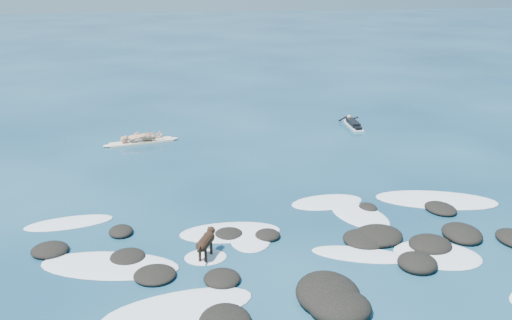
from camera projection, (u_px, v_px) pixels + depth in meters
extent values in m
plane|color=#0A2642|center=(259.00, 238.00, 15.73)|extent=(160.00, 160.00, 0.00)
ellipsoid|color=black|center=(364.00, 239.00, 15.49)|extent=(1.31, 1.37, 0.32)
ellipsoid|color=black|center=(509.00, 235.00, 15.83)|extent=(0.71, 0.77, 0.16)
ellipsoid|color=black|center=(229.00, 234.00, 15.88)|extent=(0.81, 0.79, 0.20)
ellipsoid|color=black|center=(50.00, 250.00, 14.93)|extent=(0.98, 0.93, 0.30)
ellipsoid|color=black|center=(378.00, 236.00, 15.68)|extent=(1.74, 1.64, 0.38)
ellipsoid|color=black|center=(340.00, 307.00, 12.33)|extent=(1.69, 1.62, 0.56)
ellipsoid|color=black|center=(368.00, 207.00, 17.59)|extent=(0.66, 0.76, 0.21)
ellipsoid|color=black|center=(155.00, 275.00, 13.75)|extent=(1.08, 1.04, 0.26)
ellipsoid|color=black|center=(417.00, 263.00, 14.22)|extent=(0.99, 1.03, 0.41)
ellipsoid|color=black|center=(430.00, 245.00, 15.18)|extent=(1.50, 1.47, 0.36)
ellipsoid|color=black|center=(222.00, 278.00, 13.57)|extent=(1.13, 1.15, 0.30)
ellipsoid|color=black|center=(128.00, 257.00, 14.61)|extent=(1.04, 1.05, 0.24)
ellipsoid|color=black|center=(462.00, 234.00, 15.79)|extent=(1.12, 1.33, 0.39)
ellipsoid|color=black|center=(441.00, 209.00, 17.47)|extent=(1.13, 1.29, 0.28)
ellipsoid|color=black|center=(328.00, 294.00, 12.81)|extent=(1.59, 1.91, 0.60)
ellipsoid|color=black|center=(121.00, 231.00, 15.98)|extent=(0.76, 0.86, 0.26)
ellipsoid|color=black|center=(268.00, 235.00, 15.76)|extent=(0.84, 0.85, 0.27)
ellipsoid|color=white|center=(69.00, 223.00, 16.63)|extent=(2.64, 1.35, 0.12)
ellipsoid|color=white|center=(360.00, 255.00, 14.82)|extent=(2.70, 1.70, 0.12)
ellipsoid|color=white|center=(230.00, 232.00, 16.05)|extent=(2.88, 1.34, 0.12)
ellipsoid|color=white|center=(436.00, 200.00, 18.25)|extent=(4.13, 2.57, 0.12)
ellipsoid|color=white|center=(360.00, 215.00, 17.16)|extent=(2.03, 2.59, 0.12)
ellipsoid|color=white|center=(327.00, 202.00, 18.08)|extent=(2.49, 1.48, 0.12)
ellipsoid|color=white|center=(437.00, 255.00, 14.81)|extent=(2.69, 2.34, 0.12)
ellipsoid|color=white|center=(110.00, 266.00, 14.28)|extent=(3.80, 2.25, 0.12)
ellipsoid|color=white|center=(250.00, 239.00, 15.64)|extent=(1.33, 1.72, 0.12)
ellipsoid|color=white|center=(179.00, 308.00, 12.51)|extent=(3.62, 2.04, 0.12)
ellipsoid|color=white|center=(206.00, 257.00, 14.69)|extent=(1.10, 0.90, 0.12)
cube|color=beige|center=(141.00, 142.00, 24.06)|extent=(2.70, 1.15, 0.09)
ellipsoid|color=beige|center=(172.00, 139.00, 24.53)|extent=(0.58, 0.42, 0.10)
ellipsoid|color=beige|center=(109.00, 146.00, 23.59)|extent=(0.58, 0.42, 0.10)
imported|color=tan|center=(140.00, 121.00, 23.77)|extent=(0.55, 0.71, 1.72)
cube|color=white|center=(353.00, 126.00, 26.52)|extent=(0.48, 1.98, 0.07)
ellipsoid|color=white|center=(347.00, 120.00, 27.44)|extent=(0.24, 0.43, 0.07)
cube|color=black|center=(353.00, 123.00, 26.47)|extent=(0.38, 1.22, 0.20)
sphere|color=tan|center=(349.00, 117.00, 27.09)|extent=(0.21, 0.21, 0.21)
cylinder|color=black|center=(343.00, 119.00, 27.23)|extent=(0.49, 0.26, 0.22)
cylinder|color=black|center=(353.00, 118.00, 27.29)|extent=(0.49, 0.27, 0.22)
cube|color=black|center=(357.00, 128.00, 25.85)|extent=(0.31, 0.50, 0.13)
cylinder|color=black|center=(205.00, 242.00, 14.43)|extent=(0.51, 0.67, 0.29)
sphere|color=black|center=(209.00, 237.00, 14.68)|extent=(0.40, 0.40, 0.30)
sphere|color=black|center=(202.00, 246.00, 14.19)|extent=(0.36, 0.36, 0.27)
sphere|color=black|center=(211.00, 230.00, 14.81)|extent=(0.29, 0.29, 0.22)
cone|color=black|center=(213.00, 229.00, 14.93)|extent=(0.16, 0.17, 0.11)
cone|color=black|center=(209.00, 227.00, 14.78)|extent=(0.12, 0.11, 0.11)
cone|color=black|center=(213.00, 228.00, 14.75)|extent=(0.12, 0.11, 0.11)
cylinder|color=black|center=(206.00, 249.00, 14.74)|extent=(0.10, 0.10, 0.39)
cylinder|color=black|center=(211.00, 249.00, 14.70)|extent=(0.10, 0.10, 0.39)
cylinder|color=black|center=(200.00, 256.00, 14.37)|extent=(0.10, 0.10, 0.39)
cylinder|color=black|center=(206.00, 257.00, 14.33)|extent=(0.10, 0.10, 0.39)
cylinder|color=black|center=(200.00, 247.00, 14.05)|extent=(0.16, 0.28, 0.17)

